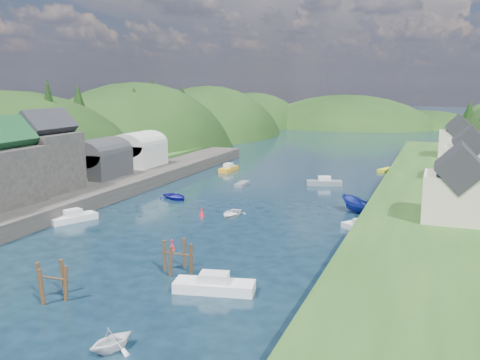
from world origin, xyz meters
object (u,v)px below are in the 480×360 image
at_px(channel_buoy_near, 172,245).
at_px(channel_buoy_far, 202,212).
at_px(piling_cluster_far, 178,260).
at_px(piling_cluster_near, 53,285).

distance_m(channel_buoy_near, channel_buoy_far, 14.13).
distance_m(piling_cluster_far, channel_buoy_far, 20.37).
xyz_separation_m(piling_cluster_near, channel_buoy_near, (2.98, 14.45, -0.68)).
distance_m(piling_cluster_near, channel_buoy_far, 28.25).
bearing_deg(channel_buoy_near, piling_cluster_near, -101.67).
distance_m(piling_cluster_far, channel_buoy_near, 6.55).
xyz_separation_m(piling_cluster_far, channel_buoy_near, (-3.50, 5.49, -0.65)).
relative_size(piling_cluster_near, piling_cluster_far, 1.02).
height_order(piling_cluster_near, piling_cluster_far, piling_cluster_near).
height_order(piling_cluster_far, channel_buoy_near, piling_cluster_far).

